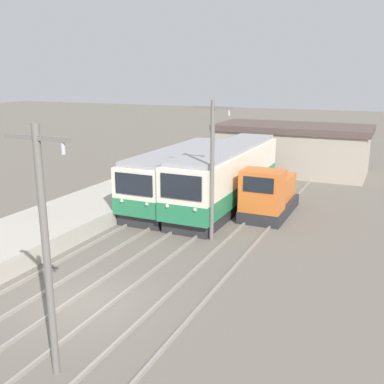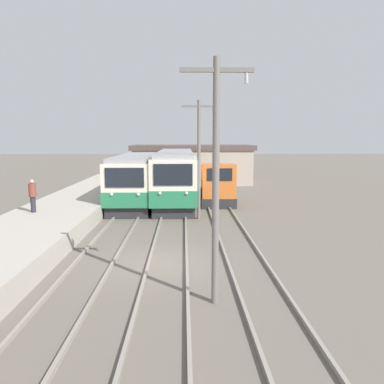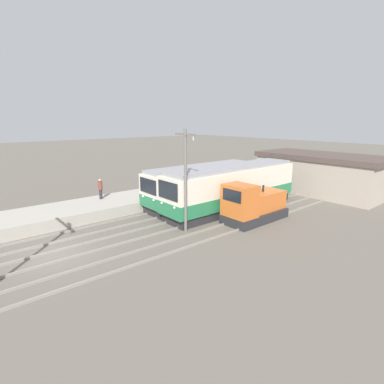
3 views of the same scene
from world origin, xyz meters
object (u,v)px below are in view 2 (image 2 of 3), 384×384
(commuter_train_left, at_px, (137,181))
(commuter_train_center, at_px, (176,178))
(catenary_mast_mid, at_px, (199,155))
(person_on_platform, at_px, (33,194))
(catenary_mast_near, at_px, (216,174))
(shunting_locomotive, at_px, (216,187))

(commuter_train_left, distance_m, commuter_train_center, 2.94)
(catenary_mast_mid, xyz_separation_m, person_on_platform, (-8.83, -2.21, -1.95))
(catenary_mast_near, bearing_deg, person_on_platform, 133.70)
(catenary_mast_near, bearing_deg, commuter_train_center, 94.87)
(commuter_train_left, bearing_deg, commuter_train_center, 17.89)
(shunting_locomotive, bearing_deg, commuter_train_left, 179.18)
(commuter_train_left, height_order, person_on_platform, commuter_train_left)
(catenary_mast_near, xyz_separation_m, catenary_mast_mid, (0.00, 11.45, 0.00))
(catenary_mast_near, xyz_separation_m, person_on_platform, (-8.83, 9.24, -1.95))
(commuter_train_left, bearing_deg, person_on_platform, -120.92)
(commuter_train_left, distance_m, catenary_mast_near, 17.47)
(shunting_locomotive, height_order, person_on_platform, shunting_locomotive)
(commuter_train_center, bearing_deg, catenary_mast_mid, -76.43)
(commuter_train_center, height_order, catenary_mast_near, catenary_mast_near)
(commuter_train_left, relative_size, catenary_mast_mid, 1.64)
(commuter_train_left, xyz_separation_m, catenary_mast_mid, (4.31, -5.34, 2.12))
(shunting_locomotive, distance_m, person_on_platform, 12.76)
(commuter_train_left, bearing_deg, shunting_locomotive, -0.82)
(catenary_mast_near, distance_m, catenary_mast_mid, 11.45)
(catenary_mast_mid, bearing_deg, shunting_locomotive, 74.16)
(commuter_train_center, height_order, catenary_mast_mid, catenary_mast_mid)
(commuter_train_left, bearing_deg, catenary_mast_mid, -51.11)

